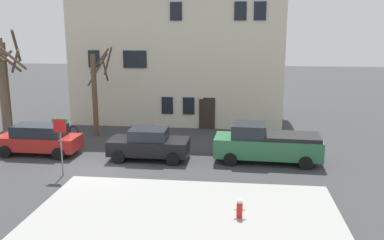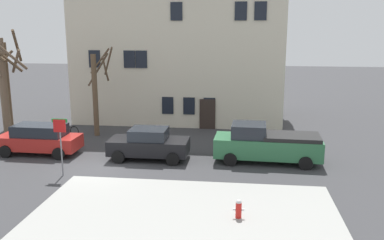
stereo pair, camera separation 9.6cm
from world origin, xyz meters
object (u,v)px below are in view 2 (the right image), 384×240
object	(u,v)px
tree_bare_near	(5,81)
tree_bare_mid	(3,81)
building_main	(181,39)
bicycle_leaning	(68,130)
car_black_sedan	(149,144)
street_sign_pole	(60,136)
fire_hydrant	(239,208)
tree_bare_far	(97,90)
pickup_truck_green	(266,144)
car_red_wagon	(40,139)

from	to	relation	value
tree_bare_near	tree_bare_mid	xyz separation A→B (m)	(0.26, -0.71, 0.08)
building_main	bicycle_leaning	world-z (taller)	building_main
car_black_sedan	building_main	bearing A→B (deg)	89.25
street_sign_pole	car_black_sedan	bearing A→B (deg)	40.40
bicycle_leaning	fire_hydrant	bearing A→B (deg)	-44.57
tree_bare_near	car_black_sedan	size ratio (longest dim) A/B	1.61
tree_bare_far	pickup_truck_green	xyz separation A→B (m)	(10.68, -4.40, -2.02)
fire_hydrant	bicycle_leaning	world-z (taller)	bicycle_leaning
tree_bare_near	tree_bare_mid	world-z (taller)	tree_bare_near
tree_bare_mid	pickup_truck_green	distance (m)	17.73
car_black_sedan	fire_hydrant	world-z (taller)	car_black_sedan
tree_bare_mid	building_main	bearing A→B (deg)	31.64
pickup_truck_green	street_sign_pole	xyz separation A→B (m)	(-9.78, -3.28, 0.97)
car_red_wagon	fire_hydrant	distance (m)	13.14
street_sign_pole	bicycle_leaning	bearing A→B (deg)	111.18
street_sign_pole	bicycle_leaning	xyz separation A→B (m)	(-2.80, 7.22, -1.58)
building_main	street_sign_pole	xyz separation A→B (m)	(-3.70, -14.34, -4.13)
building_main	tree_bare_far	distance (m)	8.66
car_black_sedan	street_sign_pole	xyz separation A→B (m)	(-3.55, -3.02, 1.10)
tree_bare_near	tree_bare_far	xyz separation A→B (m)	(6.59, -0.63, -0.41)
pickup_truck_green	fire_hydrant	bearing A→B (deg)	-100.91
street_sign_pole	tree_bare_far	bearing A→B (deg)	96.72
car_red_wagon	street_sign_pole	size ratio (longest dim) A/B	1.63
tree_bare_mid	car_red_wagon	bearing A→B (deg)	-44.30
tree_bare_mid	car_red_wagon	xyz separation A→B (m)	(4.53, -4.42, -2.60)
building_main	pickup_truck_green	bearing A→B (deg)	-61.20
tree_bare_near	car_black_sedan	distance (m)	12.51
pickup_truck_green	car_black_sedan	bearing A→B (deg)	-177.60
fire_hydrant	bicycle_leaning	distance (m)	15.73
bicycle_leaning	tree_bare_near	bearing A→B (deg)	167.00
fire_hydrant	bicycle_leaning	size ratio (longest dim) A/B	0.43
building_main	street_sign_pole	bearing A→B (deg)	-104.45
tree_bare_mid	tree_bare_far	world-z (taller)	tree_bare_mid
fire_hydrant	street_sign_pole	distance (m)	9.35
building_main	street_sign_pole	world-z (taller)	building_main
bicycle_leaning	pickup_truck_green	bearing A→B (deg)	-17.40
tree_bare_far	car_red_wagon	xyz separation A→B (m)	(-1.81, -4.50, -2.11)
building_main	bicycle_leaning	size ratio (longest dim) A/B	9.35
tree_bare_mid	fire_hydrant	bearing A→B (deg)	-36.12
building_main	tree_bare_near	bearing A→B (deg)	-151.68
car_red_wagon	bicycle_leaning	world-z (taller)	car_red_wagon
tree_bare_near	car_black_sedan	bearing A→B (deg)	-25.58
car_black_sedan	car_red_wagon	bearing A→B (deg)	178.51
tree_bare_near	pickup_truck_green	xyz separation A→B (m)	(17.27, -5.03, -2.43)
tree_bare_near	street_sign_pole	size ratio (longest dim) A/B	2.46
tree_bare_mid	car_black_sedan	bearing A→B (deg)	-23.01
car_black_sedan	fire_hydrant	xyz separation A→B (m)	(4.86, -6.84, -0.36)
tree_bare_near	tree_bare_far	size ratio (longest dim) A/B	1.18
fire_hydrant	pickup_truck_green	bearing A→B (deg)	79.09
car_red_wagon	pickup_truck_green	bearing A→B (deg)	0.45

